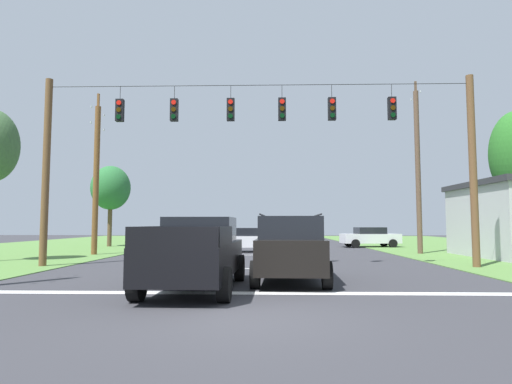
% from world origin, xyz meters
% --- Properties ---
extents(ground_plane, '(120.00, 120.00, 0.00)m').
position_xyz_m(ground_plane, '(0.00, 0.00, 0.00)').
color(ground_plane, '#333338').
extents(stop_bar_stripe, '(14.81, 0.45, 0.01)m').
position_xyz_m(stop_bar_stripe, '(0.00, 2.70, 0.00)').
color(stop_bar_stripe, white).
rests_on(stop_bar_stripe, ground).
extents(lane_dash_0, '(2.50, 0.15, 0.01)m').
position_xyz_m(lane_dash_0, '(0.00, 8.70, 0.00)').
color(lane_dash_0, white).
rests_on(lane_dash_0, ground).
extents(lane_dash_1, '(2.50, 0.15, 0.01)m').
position_xyz_m(lane_dash_1, '(0.00, 16.07, 0.00)').
color(lane_dash_1, white).
rests_on(lane_dash_1, ground).
extents(lane_dash_2, '(2.50, 0.15, 0.01)m').
position_xyz_m(lane_dash_2, '(0.00, 24.58, 0.00)').
color(lane_dash_2, white).
rests_on(lane_dash_2, ground).
extents(lane_dash_3, '(2.50, 0.15, 0.01)m').
position_xyz_m(lane_dash_3, '(0.00, 30.67, 0.00)').
color(lane_dash_3, white).
rests_on(lane_dash_3, ground).
extents(overhead_signal_span, '(18.08, 0.31, 7.95)m').
position_xyz_m(overhead_signal_span, '(0.05, 9.25, 4.63)').
color(overhead_signal_span, brown).
rests_on(overhead_signal_span, ground).
extents(pickup_truck, '(2.40, 5.45, 1.95)m').
position_xyz_m(pickup_truck, '(-1.42, 3.33, 0.97)').
color(pickup_truck, black).
rests_on(pickup_truck, ground).
extents(suv_black, '(2.38, 4.88, 2.05)m').
position_xyz_m(suv_black, '(1.21, 5.02, 1.06)').
color(suv_black, black).
rests_on(suv_black, ground).
extents(distant_car_crossing_white, '(4.31, 2.05, 1.52)m').
position_xyz_m(distant_car_crossing_white, '(-0.69, 18.69, 0.79)').
color(distant_car_crossing_white, silver).
rests_on(distant_car_crossing_white, ground).
extents(distant_car_oncoming, '(4.46, 2.35, 1.52)m').
position_xyz_m(distant_car_oncoming, '(8.36, 24.51, 0.79)').
color(distant_car_oncoming, silver).
rests_on(distant_car_oncoming, ground).
extents(utility_pole_mid_right, '(0.30, 1.68, 10.42)m').
position_xyz_m(utility_pole_mid_right, '(9.53, 17.18, 5.06)').
color(utility_pole_mid_right, brown).
rests_on(utility_pole_mid_right, ground).
extents(utility_pole_near_left, '(0.32, 1.98, 9.42)m').
position_xyz_m(utility_pole_near_left, '(-9.41, 15.94, 4.58)').
color(utility_pole_near_left, brown).
rests_on(utility_pole_near_left, ground).
extents(tree_roadside_far_right, '(3.04, 3.04, 6.35)m').
position_xyz_m(tree_roadside_far_right, '(-11.84, 24.75, 4.58)').
color(tree_roadside_far_right, brown).
rests_on(tree_roadside_far_right, ground).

